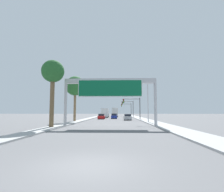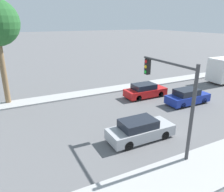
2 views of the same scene
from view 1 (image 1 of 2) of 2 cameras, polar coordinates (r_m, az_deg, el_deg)
The scene contains 15 objects.
ground_plane at distance 7.35m, azimuth -7.49°, elevation -21.81°, with size 300.00×300.00×0.00m, color slate.
sidewalk_right at distance 67.30m, azimuth 7.66°, elevation -6.76°, with size 3.00×120.00×0.15m.
median_strip_left at distance 67.49m, azimuth -5.21°, elevation -6.78°, with size 2.00×120.00×0.15m.
sign_gantry at distance 25.07m, azimuth -0.64°, elevation 2.70°, with size 13.32×0.73×6.86m.
car_far_center at distance 49.47m, azimuth -3.43°, elevation -6.71°, with size 1.81×4.42×1.46m.
car_mid_right at distance 51.74m, azimuth 0.71°, elevation -6.63°, with size 1.72×4.33×1.51m.
car_far_right at distance 44.00m, azimuth 5.08°, elevation -6.90°, with size 1.77×4.60×1.48m.
truck_box_primary at distance 69.30m, azimuth 1.03°, elevation -5.33°, with size 2.31×7.73×3.56m.
truck_box_secondary at distance 63.41m, azimuth -2.24°, elevation -5.50°, with size 2.44×8.16×3.20m.
traffic_light_near_intersection at distance 45.16m, azimuth 7.13°, elevation -2.83°, with size 4.65×0.32×5.63m.
traffic_light_mid_block at distance 65.10m, azimuth 5.65°, elevation -3.30°, with size 4.49×0.32×6.05m.
traffic_light_far_intersection at distance 75.07m, azimuth 5.11°, elevation -3.75°, with size 4.52×0.32×5.59m.
palm_tree_foreground at distance 24.52m, azimuth -18.75°, elevation 6.98°, with size 2.95×2.95×8.90m.
palm_tree_background at distance 37.78m, azimuth -11.93°, elevation 3.08°, with size 4.08×4.08×9.55m.
street_lamp_right at distance 33.99m, azimuth 11.00°, elevation -0.10°, with size 2.89×0.28×8.39m.
Camera 1 is at (1.13, -6.94, 2.12)m, focal length 28.00 mm.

